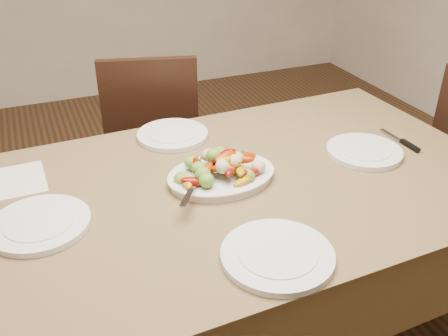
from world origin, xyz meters
The scene contains 11 objects.
dining_table centered at (0.14, 0.10, 0.38)m, with size 1.84×1.04×0.76m, color brown.
chair_far centered at (0.15, 1.05, 0.47)m, with size 0.42×0.42×0.95m, color black, non-canonical shape.
serving_platter centered at (0.14, 0.13, 0.77)m, with size 0.34×0.25×0.02m, color white.
roasted_vegetables centered at (0.14, 0.13, 0.83)m, with size 0.28×0.19×0.09m, color #710D03, non-canonical shape.
serving_spoon centered at (0.08, 0.09, 0.81)m, with size 0.28×0.06×0.03m, color #9EA0A8, non-canonical shape.
plate_left centered at (-0.41, 0.09, 0.77)m, with size 0.28×0.28×0.02m, color white.
plate_right centered at (0.68, 0.11, 0.77)m, with size 0.26×0.26×0.02m, color white.
plate_far centered at (0.09, 0.49, 0.77)m, with size 0.26×0.26×0.02m, color white.
plate_near centered at (0.13, -0.27, 0.77)m, with size 0.29×0.29×0.02m, color white.
menu_card centered at (-0.45, 0.38, 0.76)m, with size 0.15×0.21×0.00m, color silver.
table_knife centered at (0.85, 0.13, 0.76)m, with size 0.02×0.20×0.01m, color #9EA0A8, non-canonical shape.
Camera 1 is at (-0.37, -1.13, 1.59)m, focal length 40.00 mm.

